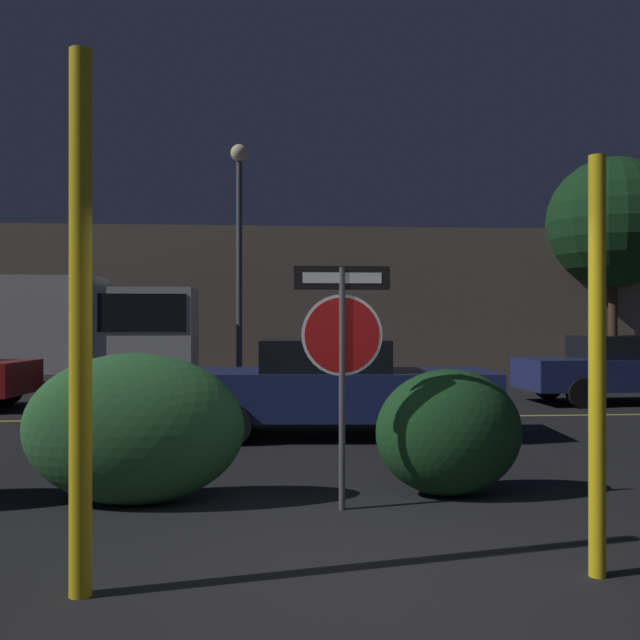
% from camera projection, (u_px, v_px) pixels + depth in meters
% --- Properties ---
extents(ground_plane, '(260.00, 260.00, 0.00)m').
position_uv_depth(ground_plane, '(352.00, 577.00, 4.84)').
color(ground_plane, black).
extents(road_center_stripe, '(34.33, 0.12, 0.01)m').
position_uv_depth(road_center_stripe, '(298.00, 418.00, 12.78)').
color(road_center_stripe, gold).
rests_on(road_center_stripe, ground_plane).
extents(stop_sign, '(0.90, 0.06, 2.26)m').
position_uv_depth(stop_sign, '(342.00, 336.00, 6.59)').
color(stop_sign, '#4C4C51').
rests_on(stop_sign, ground_plane).
extents(yellow_pole_left, '(0.14, 0.14, 3.47)m').
position_uv_depth(yellow_pole_left, '(81.00, 322.00, 4.52)').
color(yellow_pole_left, yellow).
rests_on(yellow_pole_left, ground_plane).
extents(yellow_pole_right, '(0.12, 0.12, 2.88)m').
position_uv_depth(yellow_pole_right, '(597.00, 366.00, 4.87)').
color(yellow_pole_right, yellow).
rests_on(yellow_pole_right, ground_plane).
extents(hedge_bush_1, '(2.09, 0.94, 1.44)m').
position_uv_depth(hedge_bush_1, '(134.00, 429.00, 6.76)').
color(hedge_bush_1, '#2D6633').
rests_on(hedge_bush_1, ground_plane).
extents(hedge_bush_2, '(1.48, 0.91, 1.26)m').
position_uv_depth(hedge_bush_2, '(449.00, 432.00, 7.11)').
color(hedge_bush_2, '#19421E').
rests_on(hedge_bush_2, ground_plane).
extents(passing_car_2, '(4.95, 2.13, 1.46)m').
position_uv_depth(passing_car_2, '(333.00, 387.00, 10.80)').
color(passing_car_2, navy).
rests_on(passing_car_2, ground_plane).
extents(passing_car_3, '(4.68, 1.90, 1.43)m').
position_uv_depth(passing_car_3, '(626.00, 369.00, 15.19)').
color(passing_car_3, navy).
rests_on(passing_car_3, ground_plane).
extents(delivery_truck, '(6.51, 2.61, 2.91)m').
position_uv_depth(delivery_truck, '(77.00, 325.00, 19.12)').
color(delivery_truck, silver).
rests_on(delivery_truck, ground_plane).
extents(street_lamp, '(0.48, 0.48, 6.56)m').
position_uv_depth(street_lamp, '(239.00, 224.00, 19.36)').
color(street_lamp, '#4C4C51').
rests_on(street_lamp, ground_plane).
extents(tree_0, '(4.67, 4.67, 7.60)m').
position_uv_depth(tree_0, '(613.00, 223.00, 25.51)').
color(tree_0, '#422D1E').
rests_on(tree_0, ground_plane).
extents(building_backdrop, '(24.74, 3.97, 5.09)m').
position_uv_depth(building_backdrop, '(342.00, 300.00, 27.13)').
color(building_backdrop, '#7A6B5B').
rests_on(building_backdrop, ground_plane).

